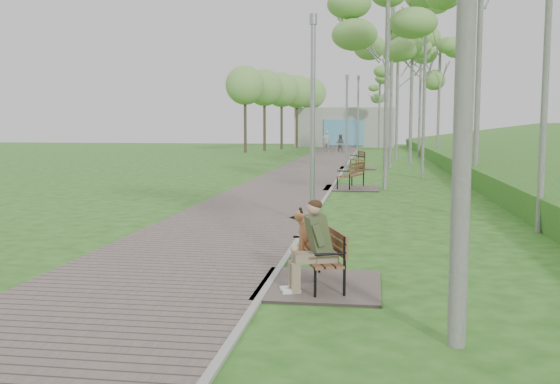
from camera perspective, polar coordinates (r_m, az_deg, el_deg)
The scene contains 20 objects.
ground at distance 14.82m, azimuth 2.79°, elevation -2.76°, with size 120.00×120.00×0.00m, color #255714.
walkway at distance 36.28m, azimuth 3.43°, elevation 2.57°, with size 3.50×67.00×0.04m, color #635550.
kerb at distance 36.17m, azimuth 6.19°, elevation 2.55°, with size 0.10×67.00×0.05m, color #999993.
building_north at distance 65.61m, azimuth 5.95°, elevation 5.89°, with size 10.00×5.20×4.00m.
bench_main at distance 8.89m, azimuth 3.11°, elevation -6.10°, with size 1.71×1.90×1.49m.
bench_second at distance 22.58m, azimuth 6.49°, elevation 0.86°, with size 1.94×2.15×1.19m.
bench_third at distance 33.00m, azimuth 7.09°, elevation 2.51°, with size 1.86×2.07×1.14m.
lamp_post_near at distance 13.91m, azimuth 3.00°, elevation 5.74°, with size 0.18×0.18×4.70m.
lamp_post_second at distance 29.36m, azimuth 6.10°, elevation 5.85°, with size 0.18×0.18×4.60m.
lamp_post_third at distance 44.14m, azimuth 7.13°, elevation 6.60°, with size 0.22×0.22×5.67m.
pedestrian_near at distance 52.77m, azimuth 4.27°, elevation 4.66°, with size 0.66×0.43×1.80m, color beige.
pedestrian_far at distance 51.60m, azimuth 5.52°, elevation 4.44°, with size 0.73×0.57×1.50m, color slate.
birch_near_a at distance 22.68m, azimuth 9.84°, elevation 16.12°, with size 2.63×2.63×7.96m.
birch_mid_a at distance 28.04m, azimuth 13.19°, elevation 14.11°, with size 2.24×2.24×7.95m.
birch_mid_b at distance 36.35m, azimuth 12.04°, elevation 13.82°, with size 2.84×2.84×9.19m.
birch_mid_c at distance 33.63m, azimuth 10.23°, elevation 14.46°, with size 2.62×2.62×9.16m.
birch_far_a at distance 42.06m, azimuth 14.41°, elevation 11.49°, with size 2.62×2.62×8.06m.
birch_far_b at distance 41.27m, azimuth 10.75°, elevation 12.78°, with size 2.65×2.65×9.06m.
birch_far_c at distance 45.83m, azimuth 12.84°, elevation 14.63°, with size 2.92×2.92×11.65m.
birch_distant_a at distance 59.14m, azimuth 9.11°, elevation 9.37°, with size 2.39×2.39×7.20m.
Camera 1 is at (1.45, -14.57, 2.31)m, focal length 40.00 mm.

